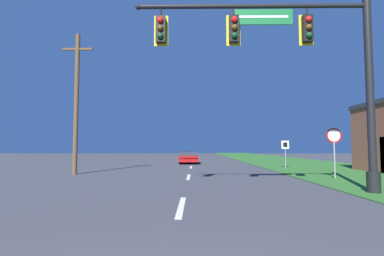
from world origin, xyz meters
name	(u,v)px	position (x,y,z in m)	size (l,w,h in m)	color
grass_verge_right	(291,162)	(10.50, 30.00, 0.02)	(10.00, 110.00, 0.04)	#2D6626
road_center_line	(191,167)	(0.00, 22.00, 0.01)	(0.16, 34.80, 0.01)	silver
signal_mast	(304,61)	(4.15, 8.30, 4.57)	(8.38, 0.47, 7.39)	black
car_ahead	(189,157)	(-0.32, 27.76, 0.60)	(1.90, 4.48, 1.19)	black
stop_sign	(334,141)	(7.30, 13.05, 1.86)	(0.76, 0.07, 2.50)	gray
route_sign_post	(285,148)	(6.97, 20.14, 1.53)	(0.55, 0.06, 2.03)	gray
utility_pole_near	(76,101)	(-6.70, 15.51, 4.33)	(1.80, 0.26, 8.36)	brown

